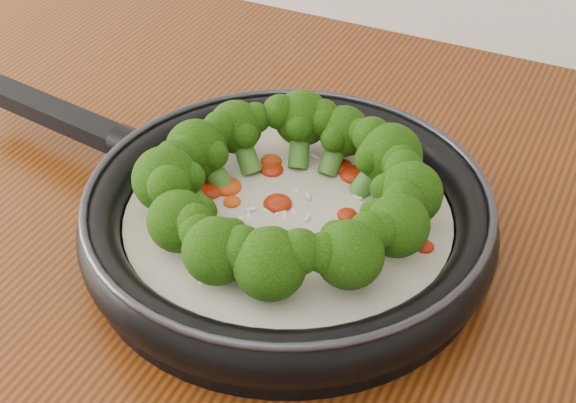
% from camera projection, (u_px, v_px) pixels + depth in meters
% --- Properties ---
extents(skillet, '(0.57, 0.40, 0.10)m').
position_uv_depth(skillet, '(285.00, 212.00, 0.70)').
color(skillet, black).
rests_on(skillet, counter).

